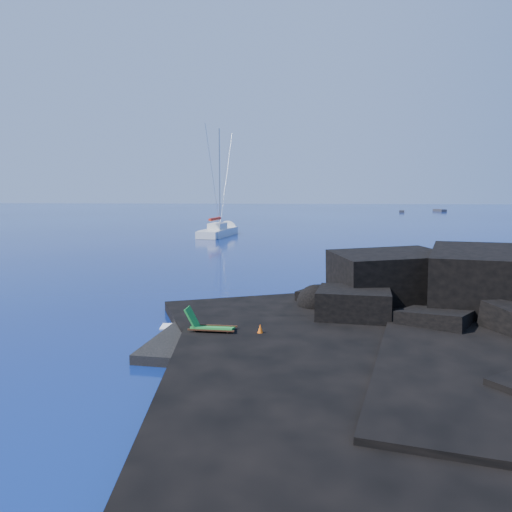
{
  "coord_description": "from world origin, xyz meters",
  "views": [
    {
      "loc": [
        5.57,
        -17.89,
        5.89
      ],
      "look_at": [
        3.16,
        11.42,
        2.0
      ],
      "focal_mm": 35.0,
      "sensor_mm": 36.0,
      "label": 1
    }
  ],
  "objects_px": {
    "sunbather": "(308,341)",
    "distant_boat_b": "(440,212)",
    "sailboat": "(219,236)",
    "marker_cone": "(260,332)",
    "deck_chair": "(213,322)",
    "distant_boat_a": "(402,212)"
  },
  "relations": [
    {
      "from": "deck_chair",
      "to": "marker_cone",
      "type": "bearing_deg",
      "value": -0.71
    },
    {
      "from": "marker_cone",
      "to": "sunbather",
      "type": "bearing_deg",
      "value": -17.21
    },
    {
      "from": "deck_chair",
      "to": "sailboat",
      "type": "bearing_deg",
      "value": 102.1
    },
    {
      "from": "sailboat",
      "to": "marker_cone",
      "type": "height_order",
      "value": "sailboat"
    },
    {
      "from": "distant_boat_a",
      "to": "deck_chair",
      "type": "bearing_deg",
      "value": -93.19
    },
    {
      "from": "deck_chair",
      "to": "marker_cone",
      "type": "distance_m",
      "value": 1.84
    },
    {
      "from": "deck_chair",
      "to": "distant_boat_a",
      "type": "height_order",
      "value": "deck_chair"
    },
    {
      "from": "distant_boat_a",
      "to": "distant_boat_b",
      "type": "distance_m",
      "value": 13.01
    },
    {
      "from": "deck_chair",
      "to": "distant_boat_b",
      "type": "height_order",
      "value": "deck_chair"
    },
    {
      "from": "sailboat",
      "to": "sunbather",
      "type": "bearing_deg",
      "value": -68.17
    },
    {
      "from": "sailboat",
      "to": "distant_boat_b",
      "type": "height_order",
      "value": "sailboat"
    },
    {
      "from": "sunbather",
      "to": "distant_boat_a",
      "type": "distance_m",
      "value": 122.23
    },
    {
      "from": "sunbather",
      "to": "marker_cone",
      "type": "xyz_separation_m",
      "value": [
        -1.77,
        0.55,
        0.14
      ]
    },
    {
      "from": "distant_boat_a",
      "to": "sailboat",
      "type": "bearing_deg",
      "value": -106.13
    },
    {
      "from": "distant_boat_a",
      "to": "distant_boat_b",
      "type": "relative_size",
      "value": 0.84
    },
    {
      "from": "distant_boat_b",
      "to": "sailboat",
      "type": "bearing_deg",
      "value": -134.62
    },
    {
      "from": "sunbather",
      "to": "distant_boat_a",
      "type": "xyz_separation_m",
      "value": [
        27.48,
        119.09,
        -0.51
      ]
    },
    {
      "from": "sunbather",
      "to": "distant_boat_b",
      "type": "bearing_deg",
      "value": 53.82
    },
    {
      "from": "marker_cone",
      "to": "distant_boat_a",
      "type": "distance_m",
      "value": 122.1
    },
    {
      "from": "sunbather",
      "to": "marker_cone",
      "type": "bearing_deg",
      "value": 143.93
    },
    {
      "from": "deck_chair",
      "to": "marker_cone",
      "type": "xyz_separation_m",
      "value": [
        1.81,
        -0.13,
        -0.32
      ]
    },
    {
      "from": "sunbather",
      "to": "distant_boat_a",
      "type": "height_order",
      "value": "sunbather"
    }
  ]
}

